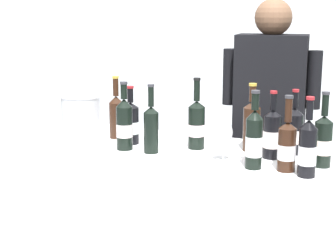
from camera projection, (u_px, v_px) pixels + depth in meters
wall_back at (303, 38)px, 4.68m from camera, size 8.00×0.10×2.80m
wine_bottle_0 at (254, 139)px, 2.17m from camera, size 0.07×0.07×0.34m
wine_bottle_1 at (151, 127)px, 2.41m from camera, size 0.07×0.07×0.33m
wine_bottle_2 at (197, 124)px, 2.48m from camera, size 0.08×0.08×0.35m
wine_bottle_3 at (287, 145)px, 2.13m from camera, size 0.08×0.08×0.32m
wine_bottle_4 at (272, 134)px, 2.32m from camera, size 0.08×0.08×0.31m
wine_bottle_5 at (308, 148)px, 2.06m from camera, size 0.07×0.07×0.33m
wine_bottle_6 at (116, 115)px, 2.69m from camera, size 0.07×0.07×0.33m
wine_bottle_7 at (131, 123)px, 2.58m from camera, size 0.08×0.08×0.29m
wine_bottle_8 at (294, 131)px, 2.40m from camera, size 0.08×0.08×0.30m
wine_bottle_9 at (323, 141)px, 2.19m from camera, size 0.08×0.08×0.33m
wine_bottle_10 at (124, 124)px, 2.47m from camera, size 0.08×0.08×0.33m
wine_bottle_11 at (252, 124)px, 2.44m from camera, size 0.08×0.08×0.32m
wine_glass at (224, 134)px, 2.26m from camera, size 0.08×0.08×0.18m
ice_bucket at (81, 114)px, 2.81m from camera, size 0.22×0.22×0.21m
person_server at (268, 151)px, 2.99m from camera, size 0.55×0.29×1.71m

